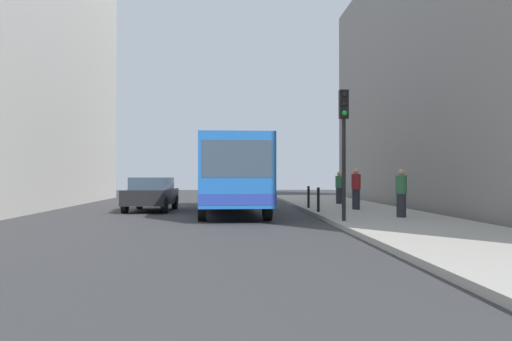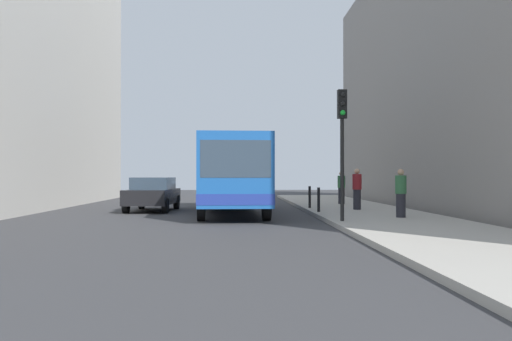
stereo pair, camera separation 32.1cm
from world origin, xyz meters
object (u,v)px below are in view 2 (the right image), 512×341
at_px(bus, 231,172).
at_px(car_beside_bus, 153,193).
at_px(pedestrian_near_signal, 401,193).
at_px(bollard_near, 319,200).
at_px(pedestrian_far_sidewalk, 341,188).
at_px(pedestrian_mid_sidewalk, 357,189).
at_px(traffic_light, 342,130).
at_px(bollard_mid, 310,197).
at_px(car_behind_bus, 232,189).

bearing_deg(bus, car_beside_bus, -25.25).
relative_size(car_beside_bus, pedestrian_near_signal, 2.73).
xyz_separation_m(bollard_near, pedestrian_near_signal, (2.36, -2.91, 0.34)).
bearing_deg(pedestrian_far_sidewalk, pedestrian_near_signal, -35.98).
bearing_deg(pedestrian_far_sidewalk, bollard_near, -56.50).
bearing_deg(bus, pedestrian_mid_sidewalk, 174.78).
relative_size(car_beside_bus, bollard_near, 4.72).
relative_size(traffic_light, pedestrian_mid_sidewalk, 2.40).
bearing_deg(car_beside_bus, pedestrian_far_sidewalk, -159.25).
bearing_deg(bollard_near, traffic_light, -88.67).
xyz_separation_m(pedestrian_near_signal, pedestrian_mid_sidewalk, (-0.54, 4.37, 0.04)).
height_order(car_beside_bus, bollard_mid, car_beside_bus).
relative_size(car_behind_bus, bollard_near, 4.66).
distance_m(bus, traffic_light, 7.12).
height_order(bollard_mid, pedestrian_mid_sidewalk, pedestrian_mid_sidewalk).
xyz_separation_m(traffic_light, bollard_mid, (-0.10, 6.97, -2.38)).
bearing_deg(traffic_light, car_behind_bus, 102.57).
relative_size(car_beside_bus, traffic_light, 1.09).
relative_size(pedestrian_near_signal, pedestrian_far_sidewalk, 1.01).
bearing_deg(car_behind_bus, pedestrian_far_sidewalk, 136.14).
relative_size(pedestrian_mid_sidewalk, pedestrian_far_sidewalk, 1.05).
relative_size(bollard_mid, pedestrian_far_sidewalk, 0.59).
distance_m(bollard_near, pedestrian_far_sidewalk, 6.46).
xyz_separation_m(bus, pedestrian_far_sidewalk, (5.49, 4.38, -0.77)).
height_order(bus, bollard_mid, bus).
distance_m(car_beside_bus, pedestrian_near_signal, 11.09).
bearing_deg(bollard_mid, car_behind_bus, 111.15).
distance_m(bollard_mid, pedestrian_far_sidewalk, 4.03).
relative_size(bollard_near, pedestrian_near_signal, 0.58).
xyz_separation_m(bus, car_beside_bus, (-3.45, 1.47, -0.94)).
bearing_deg(car_behind_bus, traffic_light, 103.36).
distance_m(car_beside_bus, bollard_near, 7.60).
height_order(bollard_near, pedestrian_far_sidewalk, pedestrian_far_sidewalk).
bearing_deg(pedestrian_far_sidewalk, pedestrian_mid_sidewalk, -40.76).
xyz_separation_m(bus, car_behind_bus, (0.01, 9.80, -0.94)).
relative_size(car_behind_bus, pedestrian_mid_sidewalk, 2.59).
distance_m(bollard_near, pedestrian_near_signal, 3.77).
xyz_separation_m(pedestrian_mid_sidewalk, pedestrian_far_sidewalk, (0.23, 4.66, -0.05)).
bearing_deg(bollard_mid, bollard_near, -90.00).
distance_m(traffic_light, bollard_mid, 7.37).
relative_size(car_behind_bus, pedestrian_far_sidewalk, 2.73).
bearing_deg(pedestrian_far_sidewalk, traffic_light, -48.55).
bearing_deg(pedestrian_mid_sidewalk, pedestrian_near_signal, 9.56).
height_order(car_behind_bus, traffic_light, traffic_light).
height_order(car_behind_bus, bollard_mid, car_behind_bus).
height_order(traffic_light, bollard_near, traffic_light).
height_order(car_behind_bus, pedestrian_far_sidewalk, pedestrian_far_sidewalk).
relative_size(traffic_light, bollard_mid, 4.32).
bearing_deg(pedestrian_near_signal, bollard_near, -84.15).
xyz_separation_m(bollard_near, pedestrian_mid_sidewalk, (1.82, 1.46, 0.38)).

